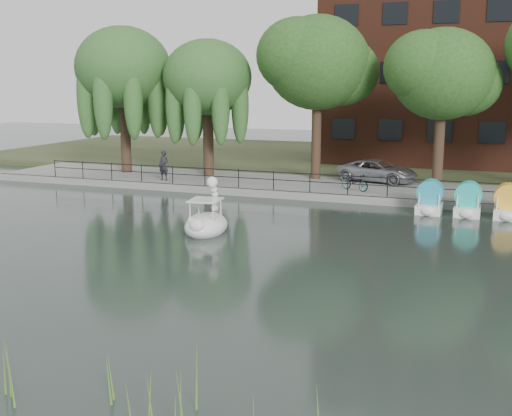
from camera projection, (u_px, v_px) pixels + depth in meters
The scene contains 15 objects.
ground_plane at pixel (199, 267), 21.22m from camera, with size 120.00×120.00×0.00m, color #394540.
promenade at pixel (323, 188), 35.87m from camera, with size 40.00×6.00×0.40m, color gray.
kerb at pixel (309, 196), 33.16m from camera, with size 40.00×0.25×0.40m, color gray.
land_strip at pixel (370, 160), 48.72m from camera, with size 60.00×22.00×0.36m, color #47512D.
railing at pixel (310, 178), 33.16m from camera, with size 32.00×0.05×1.00m.
apartment_building at pixel (475, 33), 44.49m from camera, with size 20.00×10.07×18.00m.
willow_left at pixel (123, 68), 39.53m from camera, with size 5.88×5.88×9.01m.
willow_mid at pixel (207, 78), 38.21m from camera, with size 5.32×5.32×8.15m.
broadleaf_center at pixel (318, 63), 36.72m from camera, with size 6.00×6.00×9.25m.
broadleaf_right at pixel (443, 75), 33.96m from camera, with size 5.40×5.40×8.32m.
minivan at pixel (378, 169), 36.58m from camera, with size 5.14×2.36×1.43m, color gray.
bicycle at pixel (355, 181), 33.72m from camera, with size 1.72×0.60×1.00m, color gray.
pedestrian at pixel (164, 163), 37.08m from camera, with size 0.71×0.48×1.98m, color black.
swan_boat at pixel (207, 221), 26.02m from camera, with size 1.90×2.74×2.19m.
reed_bank at pixel (72, 385), 11.69m from camera, with size 24.00×2.40×1.20m.
Camera 1 is at (8.97, -18.46, 6.05)m, focal length 45.00 mm.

